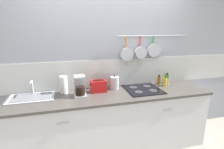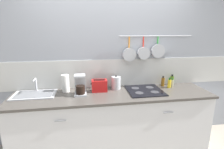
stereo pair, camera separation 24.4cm
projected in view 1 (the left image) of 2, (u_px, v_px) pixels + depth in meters
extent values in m
plane|color=#9E9384|center=(113.00, 147.00, 2.75)|extent=(12.00, 12.00, 0.00)
cube|color=#999EA8|center=(107.00, 62.00, 2.76)|extent=(7.20, 0.06, 2.60)
cube|color=silver|center=(107.00, 73.00, 2.80)|extent=(7.20, 0.07, 0.44)
cylinder|color=#B7BABF|center=(152.00, 36.00, 2.79)|extent=(1.18, 0.02, 0.02)
cylinder|color=orange|center=(126.00, 42.00, 2.71)|extent=(0.02, 0.02, 0.17)
cylinder|color=#B7BABF|center=(127.00, 54.00, 2.72)|extent=(0.21, 0.06, 0.21)
cylinder|color=red|center=(140.00, 41.00, 2.76)|extent=(0.02, 0.02, 0.16)
cylinder|color=#B7BABF|center=(141.00, 53.00, 2.77)|extent=(0.19, 0.07, 0.19)
cylinder|color=green|center=(154.00, 40.00, 2.81)|extent=(0.02, 0.02, 0.12)
cylinder|color=#B7BABF|center=(154.00, 50.00, 2.83)|extent=(0.22, 0.05, 0.22)
cube|color=silver|center=(113.00, 123.00, 2.64)|extent=(2.84, 0.62, 0.86)
cylinder|color=slate|center=(63.00, 124.00, 2.09)|extent=(0.14, 0.01, 0.01)
cylinder|color=slate|center=(168.00, 110.00, 2.44)|extent=(0.14, 0.01, 0.01)
cube|color=#4C4742|center=(113.00, 95.00, 2.52)|extent=(2.88, 0.66, 0.03)
cube|color=#B7BABF|center=(32.00, 98.00, 2.36)|extent=(0.58, 0.37, 0.01)
cube|color=slate|center=(31.00, 97.00, 2.36)|extent=(0.50, 0.29, 0.00)
cylinder|color=#B7BABF|center=(32.00, 88.00, 2.46)|extent=(0.03, 0.03, 0.21)
cylinder|color=#B7BABF|center=(31.00, 83.00, 2.37)|extent=(0.02, 0.15, 0.02)
cylinder|color=white|center=(64.00, 85.00, 2.51)|extent=(0.11, 0.11, 0.26)
cube|color=#B7BABF|center=(80.00, 95.00, 2.44)|extent=(0.17, 0.20, 0.02)
cube|color=#B7BABF|center=(80.00, 85.00, 2.47)|extent=(0.15, 0.07, 0.29)
cylinder|color=black|center=(80.00, 91.00, 2.40)|extent=(0.13, 0.13, 0.12)
cube|color=#B7BABF|center=(79.00, 77.00, 2.39)|extent=(0.15, 0.15, 0.02)
cube|color=red|center=(99.00, 86.00, 2.58)|extent=(0.23, 0.14, 0.18)
cube|color=black|center=(99.00, 81.00, 2.54)|extent=(0.17, 0.02, 0.00)
cube|color=black|center=(98.00, 80.00, 2.58)|extent=(0.17, 0.02, 0.00)
cube|color=black|center=(90.00, 84.00, 2.54)|extent=(0.02, 0.02, 0.02)
cylinder|color=#B7BABF|center=(114.00, 83.00, 2.72)|extent=(0.14, 0.14, 0.19)
sphere|color=black|center=(114.00, 76.00, 2.69)|extent=(0.02, 0.02, 0.02)
cube|color=black|center=(143.00, 89.00, 2.69)|extent=(0.52, 0.53, 0.01)
cylinder|color=#38383D|center=(139.00, 92.00, 2.56)|extent=(0.12, 0.12, 0.00)
cylinder|color=#38383D|center=(153.00, 90.00, 2.62)|extent=(0.12, 0.12, 0.00)
cylinder|color=#38383D|center=(133.00, 87.00, 2.76)|extent=(0.12, 0.12, 0.00)
cylinder|color=#38383D|center=(147.00, 86.00, 2.81)|extent=(0.12, 0.12, 0.00)
cylinder|color=#8C5919|center=(159.00, 80.00, 2.93)|extent=(0.05, 0.05, 0.14)
cylinder|color=black|center=(159.00, 76.00, 2.91)|extent=(0.03, 0.03, 0.03)
cylinder|color=yellow|center=(165.00, 82.00, 2.86)|extent=(0.05, 0.05, 0.13)
cylinder|color=#194C19|center=(166.00, 77.00, 2.84)|extent=(0.03, 0.03, 0.03)
cylinder|color=#BFB799|center=(168.00, 82.00, 2.89)|extent=(0.04, 0.04, 0.12)
cylinder|color=#194C19|center=(168.00, 77.00, 2.87)|extent=(0.02, 0.02, 0.03)
cylinder|color=#4C721E|center=(167.00, 79.00, 3.03)|extent=(0.06, 0.06, 0.14)
cylinder|color=black|center=(167.00, 74.00, 3.00)|extent=(0.03, 0.03, 0.03)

